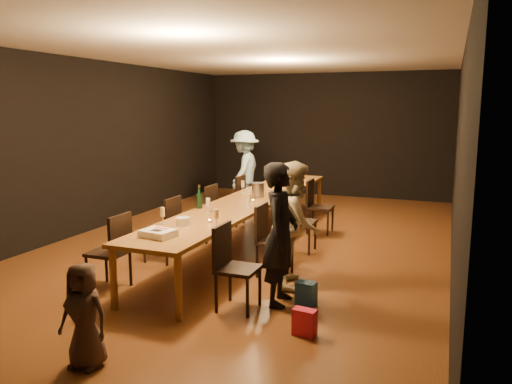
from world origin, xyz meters
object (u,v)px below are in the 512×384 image
(woman_birthday, at_px, (280,234))
(plate_stack, at_px, (183,221))
(chair_left_1, at_px, (162,229))
(child, at_px, (84,315))
(chair_right_1, at_px, (275,241))
(chair_left_0, at_px, (108,251))
(chair_right_0, at_px, (238,268))
(table, at_px, (249,202))
(birthday_cake, at_px, (158,233))
(woman_tan, at_px, (295,224))
(man_blue, at_px, (244,170))
(chair_right_2, at_px, (301,221))
(chair_right_3, at_px, (320,207))
(champagne_bottle, at_px, (199,197))
(chair_left_2, at_px, (201,213))
(ice_bucket, at_px, (258,190))
(chair_left_3, at_px, (231,200))

(woman_birthday, distance_m, plate_stack, 1.30)
(chair_left_1, xyz_separation_m, child, (0.98, -2.79, -0.01))
(chair_right_1, bearing_deg, chair_left_0, -54.78)
(chair_left_0, xyz_separation_m, child, (0.98, -1.59, -0.01))
(chair_right_0, distance_m, chair_right_1, 1.20)
(table, height_order, birthday_cake, birthday_cake)
(woman_tan, distance_m, man_blue, 4.62)
(chair_right_2, height_order, chair_left_1, same)
(chair_left_1, bearing_deg, woman_birthday, -112.83)
(chair_left_0, relative_size, chair_left_1, 1.00)
(chair_right_3, relative_size, champagne_bottle, 2.74)
(table, bearing_deg, plate_stack, -92.34)
(chair_left_0, distance_m, champagne_bottle, 1.60)
(plate_stack, bearing_deg, chair_left_2, 111.69)
(chair_right_3, xyz_separation_m, woman_birthday, (0.36, -3.27, 0.33))
(table, distance_m, chair_right_0, 2.56)
(chair_right_3, distance_m, chair_left_2, 2.08)
(chair_right_3, height_order, plate_stack, chair_right_3)
(chair_right_0, relative_size, woman_tan, 0.61)
(chair_right_1, xyz_separation_m, champagne_bottle, (-1.23, 0.26, 0.45))
(chair_left_2, distance_m, champagne_bottle, 1.15)
(chair_right_2, xyz_separation_m, child, (-0.72, -3.99, -0.01))
(chair_right_0, distance_m, plate_stack, 1.09)
(child, height_order, birthday_cake, child)
(woman_tan, distance_m, birthday_cake, 1.66)
(chair_left_2, distance_m, child, 4.11)
(woman_tan, bearing_deg, chair_left_1, 67.58)
(champagne_bottle, relative_size, ice_bucket, 1.52)
(chair_left_3, height_order, woman_birthday, woman_birthday)
(woman_birthday, bearing_deg, table, 23.83)
(chair_right_2, distance_m, child, 4.05)
(ice_bucket, bearing_deg, woman_birthday, -63.47)
(chair_right_1, height_order, chair_right_2, same)
(child, relative_size, plate_stack, 5.15)
(table, xyz_separation_m, chair_left_2, (-0.85, 0.00, -0.24))
(chair_right_3, height_order, birthday_cake, chair_right_3)
(chair_left_1, distance_m, woman_tan, 2.07)
(chair_left_2, height_order, woman_tan, woman_tan)
(chair_right_0, distance_m, woman_tan, 1.08)
(table, xyz_separation_m, champagne_bottle, (-0.38, -0.94, 0.22))
(man_blue, bearing_deg, champagne_bottle, 8.94)
(chair_left_1, relative_size, ice_bucket, 4.16)
(chair_right_2, relative_size, chair_right_3, 1.00)
(birthday_cake, height_order, plate_stack, plate_stack)
(champagne_bottle, bearing_deg, man_blue, 102.38)
(child, distance_m, plate_stack, 2.09)
(woman_tan, distance_m, ice_bucket, 2.02)
(chair_left_1, relative_size, child, 1.02)
(chair_left_2, relative_size, plate_stack, 5.28)
(chair_right_2, height_order, champagne_bottle, champagne_bottle)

